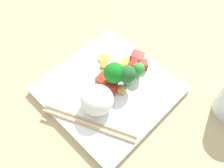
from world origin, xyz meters
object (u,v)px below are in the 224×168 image
at_px(square_plate, 109,90).
at_px(carrot_slice_0, 125,69).
at_px(rice_mound, 97,100).
at_px(broccoli_floret_0, 113,73).
at_px(chopstick_pair, 89,123).

height_order(square_plate, carrot_slice_0, carrot_slice_0).
distance_m(rice_mound, carrot_slice_0, 0.13).
bearing_deg(rice_mound, carrot_slice_0, -77.33).
bearing_deg(carrot_slice_0, square_plate, 99.19).
bearing_deg(broccoli_floret_0, rice_mound, 104.82).
relative_size(rice_mound, carrot_slice_0, 2.72).
bearing_deg(chopstick_pair, broccoli_floret_0, 83.32).
height_order(rice_mound, carrot_slice_0, rice_mound).
bearing_deg(chopstick_pair, square_plate, 85.00).
height_order(square_plate, chopstick_pair, chopstick_pair).
relative_size(square_plate, chopstick_pair, 1.34).
relative_size(broccoli_floret_0, carrot_slice_0, 2.62).
relative_size(square_plate, rice_mound, 3.74).
xyz_separation_m(square_plate, rice_mound, (-0.02, 0.05, 0.04)).
bearing_deg(square_plate, broccoli_floret_0, -81.66).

